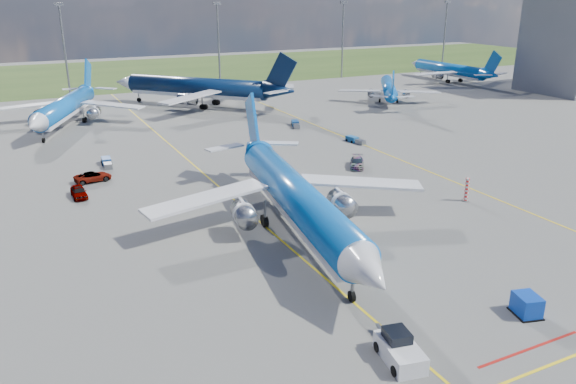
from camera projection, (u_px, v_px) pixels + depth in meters
name	position (u px, v px, depth m)	size (l,w,h in m)	color
ground	(315.00, 269.00, 52.98)	(400.00, 400.00, 0.00)	#5B5B58
grass_strip	(89.00, 75.00, 179.85)	(400.00, 80.00, 0.01)	#2D4719
taxiway_lines	(218.00, 185.00, 76.48)	(60.25, 160.00, 0.02)	yellow
floodlight_masts	(146.00, 43.00, 146.01)	(202.20, 0.50, 22.70)	slate
warning_post	(467.00, 190.00, 70.09)	(0.50, 0.50, 3.00)	red
bg_jet_nnw	(68.00, 125.00, 111.14)	(31.51, 41.36, 10.83)	blue
bg_jet_n	(198.00, 106.00, 130.22)	(36.72, 48.20, 12.62)	#071A3C
bg_jet_ne	(388.00, 101.00, 136.89)	(25.75, 33.80, 8.85)	blue
bg_jet_ene	(448.00, 81.00, 167.49)	(29.46, 38.67, 10.13)	blue
main_airliner	(297.00, 233.00, 61.10)	(34.49, 45.26, 11.85)	blue
pushback_tug	(399.00, 349.00, 39.66)	(3.03, 6.20, 2.06)	silver
uld_container	(527.00, 305.00, 45.28)	(1.74, 2.17, 1.74)	#0B38A7
service_car_a	(79.00, 192.00, 71.58)	(1.74, 4.33, 1.48)	#999999
service_car_b	(93.00, 177.00, 77.68)	(2.32, 5.02, 1.40)	#999999
service_car_c	(357.00, 163.00, 84.08)	(2.04, 5.01, 1.45)	#999999
baggage_tug_w	(355.00, 140.00, 98.18)	(1.75, 4.37, 0.95)	#195999
baggage_tug_c	(107.00, 163.00, 84.95)	(1.54, 4.68, 1.04)	navy
baggage_tug_e	(296.00, 124.00, 110.10)	(2.68, 4.58, 1.00)	#174A8B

